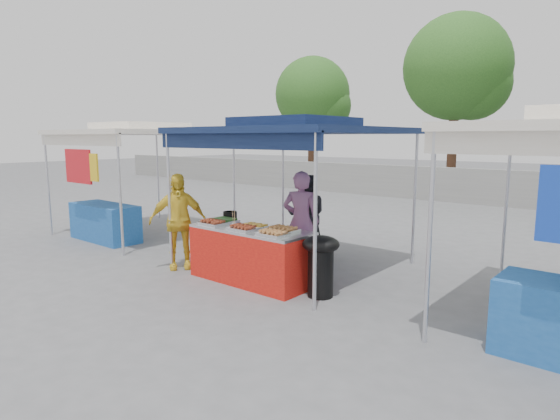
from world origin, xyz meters
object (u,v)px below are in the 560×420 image
Objects in this scene: helper_man at (307,215)px; vendor_woman at (301,221)px; cooking_pot at (230,215)px; vendor_table at (251,255)px; wok_burner at (321,261)px; customer_person at (178,221)px.

vendor_woman is at bearing 82.48° from helper_man.
vendor_woman is at bearing 31.18° from cooking_pot.
vendor_woman is 1.15m from helper_man.
cooking_pot is (-0.81, 0.33, 0.49)m from vendor_table.
wok_burner is at bearing 4.69° from vendor_table.
customer_person is (-0.67, -0.59, -0.10)m from cooking_pot.
cooking_pot is 0.27× the size of wok_burner.
vendor_table is at bearing 52.33° from vendor_woman.
wok_burner is at bearing -6.38° from cooking_pot.
vendor_table is 1.25m from wok_burner.
cooking_pot is at bearing 157.66° from vendor_table.
vendor_table is 1.22× the size of customer_person.
wok_burner is at bearing 115.65° from vendor_woman.
cooking_pot is 1.68m from helper_man.
vendor_table is at bearing -22.34° from cooking_pot.
vendor_woman is (1.04, 0.63, -0.07)m from cooking_pot.
vendor_woman is (0.24, 0.96, 0.42)m from vendor_table.
vendor_woman reaches higher than customer_person.
vendor_woman is 2.10m from customer_person.
vendor_woman is (-1.01, 0.86, 0.32)m from wok_burner.
wok_burner is 1.37m from vendor_woman.
cooking_pot is at bearing 179.34° from wok_burner.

